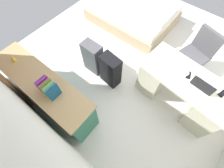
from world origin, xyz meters
TOP-DOWN VIEW (x-y plane):
  - ground_plane at (0.00, 0.00)m, footprint 5.10×5.10m
  - wall_back at (0.00, 2.05)m, footprint 4.01×0.10m
  - desk at (-0.91, 0.27)m, footprint 1.50×0.81m
  - office_chair at (-0.77, -0.50)m, footprint 0.57×0.57m
  - credenza at (0.76, 1.67)m, footprint 1.80×0.48m
  - bed at (0.94, -1.02)m, footprint 1.90×1.40m
  - suitcase_black at (0.26, 0.67)m, footprint 0.38×0.26m
  - suitcase_spare_grey at (0.71, 0.65)m, footprint 0.36×0.22m
  - laptop at (-1.08, 0.28)m, footprint 0.33×0.25m
  - computer_mouse at (-0.83, 0.22)m, footprint 0.07×0.11m
  - cell_phone_near_laptop at (-1.36, 0.20)m, footprint 0.10×0.15m
  - cell_phone_by_mouse at (-0.86, 0.22)m, footprint 0.10×0.15m
  - book_row at (0.49, 1.67)m, footprint 0.27×0.17m
  - figurine_small at (1.32, 1.67)m, footprint 0.08×0.08m

SIDE VIEW (x-z plane):
  - ground_plane at x=0.00m, z-range 0.00..0.00m
  - bed at x=0.94m, z-range -0.05..0.53m
  - suitcase_spare_grey at x=0.71m, z-range 0.00..0.68m
  - suitcase_black at x=0.26m, z-range 0.00..0.68m
  - desk at x=-0.91m, z-range 0.02..0.76m
  - credenza at x=0.76m, z-range 0.00..0.78m
  - office_chair at x=-0.77m, z-range -0.05..0.89m
  - cell_phone_near_laptop at x=-1.36m, z-range 0.74..0.75m
  - cell_phone_by_mouse at x=-0.86m, z-range 0.74..0.75m
  - computer_mouse at x=-0.83m, z-range 0.74..0.77m
  - laptop at x=-1.08m, z-range 0.69..0.89m
  - figurine_small at x=1.32m, z-range 0.78..0.89m
  - book_row at x=0.49m, z-range 0.77..1.01m
  - wall_back at x=0.00m, z-range 0.00..2.83m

